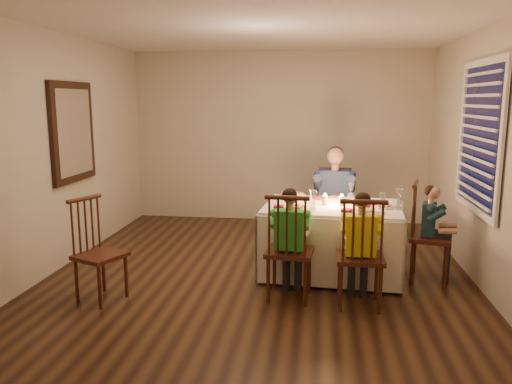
# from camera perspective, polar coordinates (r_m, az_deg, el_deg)

# --- Properties ---
(ground) EXTENTS (5.00, 5.00, 0.00)m
(ground) POSITION_cam_1_polar(r_m,az_deg,el_deg) (5.54, 0.44, -9.22)
(ground) COLOR black
(ground) RESTS_ON ground
(wall_left) EXTENTS (0.02, 5.00, 2.60)m
(wall_left) POSITION_cam_1_polar(r_m,az_deg,el_deg) (5.95, -21.67, 4.27)
(wall_left) COLOR #BDB5A1
(wall_left) RESTS_ON ground
(wall_right) EXTENTS (0.02, 5.00, 2.60)m
(wall_right) POSITION_cam_1_polar(r_m,az_deg,el_deg) (5.46, 24.66, 3.55)
(wall_right) COLOR #BDB5A1
(wall_right) RESTS_ON ground
(wall_back) EXTENTS (4.50, 0.02, 2.60)m
(wall_back) POSITION_cam_1_polar(r_m,az_deg,el_deg) (7.72, 2.67, 6.27)
(wall_back) COLOR #BDB5A1
(wall_back) RESTS_ON ground
(ceiling) EXTENTS (5.00, 5.00, 0.00)m
(ceiling) POSITION_cam_1_polar(r_m,az_deg,el_deg) (5.27, 0.48, 18.47)
(ceiling) COLOR white
(ceiling) RESTS_ON wall_back
(dining_table) EXTENTS (1.54, 1.16, 0.73)m
(dining_table) POSITION_cam_1_polar(r_m,az_deg,el_deg) (5.44, 8.63, -3.76)
(dining_table) COLOR white
(dining_table) RESTS_ON ground
(chair_adult) EXTENTS (0.45, 0.43, 1.04)m
(chair_adult) POSITION_cam_1_polar(r_m,az_deg,el_deg) (6.37, 8.75, -6.70)
(chair_adult) COLOR #34170E
(chair_adult) RESTS_ON ground
(chair_near_left) EXTENTS (0.46, 0.44, 1.04)m
(chair_near_left) POSITION_cam_1_polar(r_m,az_deg,el_deg) (4.90, 3.78, -11.97)
(chair_near_left) COLOR #34170E
(chair_near_left) RESTS_ON ground
(chair_near_right) EXTENTS (0.43, 0.41, 1.04)m
(chair_near_right) POSITION_cam_1_polar(r_m,az_deg,el_deg) (4.82, 11.59, -12.56)
(chair_near_right) COLOR #34170E
(chair_near_right) RESTS_ON ground
(chair_end) EXTENTS (0.50, 0.51, 1.04)m
(chair_end) POSITION_cam_1_polar(r_m,az_deg,el_deg) (5.64, 19.05, -9.44)
(chair_end) COLOR #34170E
(chair_end) RESTS_ON ground
(chair_extra) EXTENTS (0.51, 0.52, 0.98)m
(chair_extra) POSITION_cam_1_polar(r_m,az_deg,el_deg) (5.07, -17.10, -11.63)
(chair_extra) COLOR #34170E
(chair_extra) RESTS_ON ground
(adult) EXTENTS (0.52, 0.48, 1.31)m
(adult) POSITION_cam_1_polar(r_m,az_deg,el_deg) (6.37, 8.75, -6.70)
(adult) COLOR navy
(adult) RESTS_ON ground
(child_green) EXTENTS (0.38, 0.36, 1.08)m
(child_green) POSITION_cam_1_polar(r_m,az_deg,el_deg) (4.90, 3.78, -11.97)
(child_green) COLOR green
(child_green) RESTS_ON ground
(child_yellow) EXTENTS (0.36, 0.33, 1.07)m
(child_yellow) POSITION_cam_1_polar(r_m,az_deg,el_deg) (4.82, 11.59, -12.56)
(child_yellow) COLOR yellow
(child_yellow) RESTS_ON ground
(child_teal) EXTENTS (0.36, 0.38, 1.01)m
(child_teal) POSITION_cam_1_polar(r_m,az_deg,el_deg) (5.64, 19.05, -9.44)
(child_teal) COLOR #19313F
(child_teal) RESTS_ON ground
(setting_adult) EXTENTS (0.28, 0.28, 0.02)m
(setting_adult) POSITION_cam_1_polar(r_m,az_deg,el_deg) (5.66, 9.03, -0.82)
(setting_adult) COLOR white
(setting_adult) RESTS_ON dining_table
(setting_green) EXTENTS (0.28, 0.28, 0.02)m
(setting_green) POSITION_cam_1_polar(r_m,az_deg,el_deg) (5.15, 4.61, -1.85)
(setting_green) COLOR white
(setting_green) RESTS_ON dining_table
(setting_yellow) EXTENTS (0.28, 0.28, 0.02)m
(setting_yellow) POSITION_cam_1_polar(r_m,az_deg,el_deg) (5.10, 12.32, -2.21)
(setting_yellow) COLOR white
(setting_yellow) RESTS_ON dining_table
(setting_teal) EXTENTS (0.28, 0.28, 0.02)m
(setting_teal) POSITION_cam_1_polar(r_m,az_deg,el_deg) (5.38, 14.23, -1.61)
(setting_teal) COLOR white
(setting_teal) RESTS_ON dining_table
(candle_left) EXTENTS (0.06, 0.06, 0.10)m
(candle_left) POSITION_cam_1_polar(r_m,az_deg,el_deg) (5.38, 7.88, -0.96)
(candle_left) COLOR silver
(candle_left) RESTS_ON dining_table
(candle_right) EXTENTS (0.06, 0.06, 0.10)m
(candle_right) POSITION_cam_1_polar(r_m,az_deg,el_deg) (5.37, 9.76, -1.03)
(candle_right) COLOR silver
(candle_right) RESTS_ON dining_table
(squash) EXTENTS (0.09, 0.09, 0.09)m
(squash) POSITION_cam_1_polar(r_m,az_deg,el_deg) (5.73, 3.30, -0.23)
(squash) COLOR yellow
(squash) RESTS_ON dining_table
(orange_fruit) EXTENTS (0.08, 0.08, 0.08)m
(orange_fruit) POSITION_cam_1_polar(r_m,az_deg,el_deg) (5.42, 11.17, -1.08)
(orange_fruit) COLOR #FA5E15
(orange_fruit) RESTS_ON dining_table
(serving_bowl) EXTENTS (0.25, 0.25, 0.05)m
(serving_bowl) POSITION_cam_1_polar(r_m,az_deg,el_deg) (5.70, 4.60, -0.50)
(serving_bowl) COLOR white
(serving_bowl) RESTS_ON dining_table
(wall_mirror) EXTENTS (0.06, 0.95, 1.15)m
(wall_mirror) POSITION_cam_1_polar(r_m,az_deg,el_deg) (6.18, -20.19, 6.44)
(wall_mirror) COLOR black
(wall_mirror) RESTS_ON wall_left
(window_blinds) EXTENTS (0.07, 1.34, 1.54)m
(window_blinds) POSITION_cam_1_polar(r_m,az_deg,el_deg) (5.52, 24.08, 5.76)
(window_blinds) COLOR black
(window_blinds) RESTS_ON wall_right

